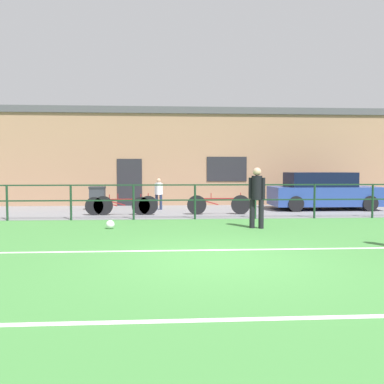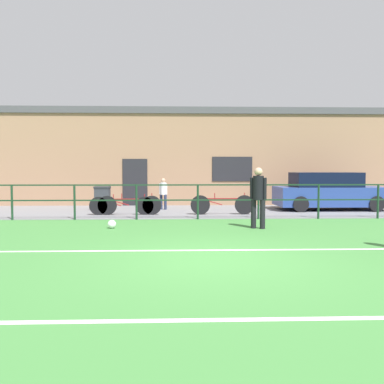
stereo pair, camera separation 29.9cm
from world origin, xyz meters
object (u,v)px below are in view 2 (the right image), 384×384
object	(u,v)px
bicycle_parked_0	(129,205)
bicycle_parked_2	(222,204)
spectator_child	(163,192)
parked_car_red	(329,192)
bicycle_parked_1	(121,205)
player_goalkeeper	(258,194)
trash_bin_0	(102,198)
soccer_ball_match	(112,224)

from	to	relation	value
bicycle_parked_0	bicycle_parked_2	xyz separation A→B (m)	(3.31, 0.00, 0.01)
spectator_child	parked_car_red	bearing A→B (deg)	-160.73
bicycle_parked_0	bicycle_parked_1	distance (m)	0.29
parked_car_red	bicycle_parked_1	bearing A→B (deg)	-168.64
player_goalkeeper	trash_bin_0	size ratio (longest dim) A/B	1.79
player_goalkeeper	bicycle_parked_1	bearing A→B (deg)	164.05
soccer_ball_match	bicycle_parked_2	size ratio (longest dim) A/B	0.10
player_goalkeeper	bicycle_parked_1	xyz separation A→B (m)	(-4.22, 3.35, -0.60)
soccer_ball_match	spectator_child	bearing A→B (deg)	76.29
bicycle_parked_1	trash_bin_0	size ratio (longest dim) A/B	2.42
parked_car_red	player_goalkeeper	bearing A→B (deg)	-127.63
parked_car_red	trash_bin_0	distance (m)	9.06
bicycle_parked_1	soccer_ball_match	bearing A→B (deg)	-86.94
spectator_child	bicycle_parked_1	distance (m)	2.41
player_goalkeeper	soccer_ball_match	distance (m)	4.14
bicycle_parked_2	player_goalkeeper	bearing A→B (deg)	-79.36
parked_car_red	bicycle_parked_2	distance (m)	4.76
parked_car_red	bicycle_parked_2	bearing A→B (deg)	-160.05
bicycle_parked_1	bicycle_parked_2	bearing A→B (deg)	0.00
spectator_child	trash_bin_0	xyz separation A→B (m)	(-2.42, -0.05, -0.24)
soccer_ball_match	trash_bin_0	bearing A→B (deg)	103.09
trash_bin_0	bicycle_parked_2	bearing A→B (deg)	-22.04
soccer_ball_match	bicycle_parked_1	world-z (taller)	bicycle_parked_1
soccer_ball_match	spectator_child	distance (m)	5.29
player_goalkeeper	soccer_ball_match	xyz separation A→B (m)	(-4.05, 0.16, -0.84)
spectator_child	bicycle_parked_1	world-z (taller)	spectator_child
parked_car_red	trash_bin_0	size ratio (longest dim) A/B	4.56
spectator_child	player_goalkeeper	bearing A→B (deg)	139.86
trash_bin_0	bicycle_parked_0	bearing A→B (deg)	-55.26
player_goalkeeper	bicycle_parked_2	xyz separation A→B (m)	(-0.63, 3.35, -0.58)
player_goalkeeper	bicycle_parked_2	world-z (taller)	player_goalkeeper
spectator_child	bicycle_parked_0	distance (m)	2.25
player_goalkeeper	trash_bin_0	xyz separation A→B (m)	(-5.23, 5.21, -0.46)
soccer_ball_match	spectator_child	size ratio (longest dim) A/B	0.19
spectator_child	parked_car_red	world-z (taller)	parked_car_red
bicycle_parked_0	bicycle_parked_2	size ratio (longest dim) A/B	0.99
spectator_child	bicycle_parked_2	world-z (taller)	spectator_child
soccer_ball_match	trash_bin_0	world-z (taller)	trash_bin_0
parked_car_red	bicycle_parked_1	world-z (taller)	parked_car_red
soccer_ball_match	bicycle_parked_2	distance (m)	4.69
bicycle_parked_0	bicycle_parked_2	bearing A→B (deg)	0.00
spectator_child	bicycle_parked_0	xyz separation A→B (m)	(-1.13, -1.91, -0.36)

